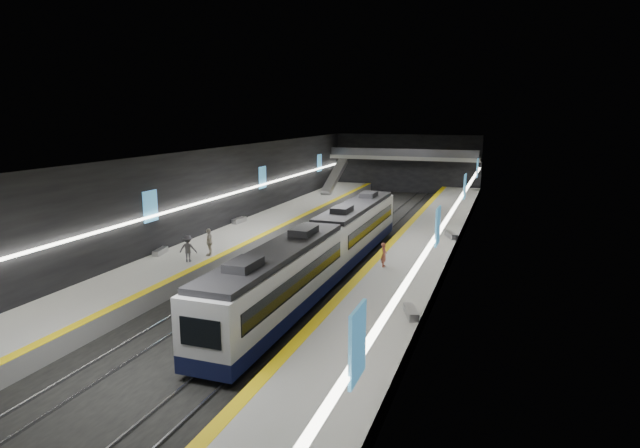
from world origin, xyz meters
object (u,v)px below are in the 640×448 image
at_px(bench_left_far, 239,220).
at_px(passenger_left_b, 188,249).
at_px(bench_left_near, 160,252).
at_px(passenger_right_a, 384,255).
at_px(passenger_left_a, 209,242).
at_px(train, 325,248).
at_px(bench_right_near, 411,312).
at_px(escalator, 335,177).
at_px(bench_right_far, 451,235).

bearing_deg(bench_left_far, passenger_left_b, -73.97).
distance_m(bench_left_near, passenger_right_a, 15.92).
bearing_deg(passenger_left_a, bench_left_near, -94.77).
xyz_separation_m(train, bench_right_near, (7.00, -7.03, -0.99)).
height_order(bench_right_near, passenger_left_b, passenger_left_b).
bearing_deg(bench_left_far, bench_left_near, -87.16).
bearing_deg(train, escalator, 107.08).
bearing_deg(escalator, bench_right_far, -51.75).
height_order(train, bench_right_near, train).
distance_m(escalator, passenger_right_a, 34.39).
bearing_deg(bench_right_near, bench_left_near, 142.17).
distance_m(escalator, bench_left_near, 33.87).
relative_size(passenger_left_a, passenger_left_b, 1.07).
bearing_deg(bench_left_near, passenger_left_b, -28.74).
bearing_deg(passenger_left_b, bench_right_near, 146.37).
distance_m(train, escalator, 34.05).
relative_size(bench_left_near, passenger_right_a, 1.03).
bearing_deg(bench_right_far, bench_left_near, -171.09).
xyz_separation_m(escalator, passenger_left_a, (1.50, -32.87, -0.93)).
bearing_deg(escalator, bench_right_near, -66.75).
distance_m(bench_right_near, passenger_left_b, 16.72).
xyz_separation_m(bench_left_far, bench_right_far, (19.00, 0.40, 0.00)).
distance_m(escalator, passenger_left_a, 32.92).
distance_m(escalator, bench_right_far, 27.51).
bearing_deg(escalator, train, -72.92).
bearing_deg(passenger_left_a, passenger_right_a, 77.14).
height_order(bench_right_near, passenger_right_a, passenger_right_a).
bearing_deg(passenger_left_b, bench_left_far, -93.72).
bearing_deg(escalator, passenger_right_a, -66.43).
relative_size(escalator, bench_left_far, 4.39).
bearing_deg(passenger_right_a, bench_left_far, 53.31).
bearing_deg(bench_left_far, bench_right_far, 4.04).
xyz_separation_m(bench_right_far, passenger_right_a, (-3.26, -9.94, 0.58)).
distance_m(passenger_right_a, passenger_left_b, 13.16).
distance_m(bench_left_far, passenger_left_a, 11.48).
xyz_separation_m(escalator, bench_left_near, (-2.00, -33.77, -1.70)).
relative_size(escalator, bench_left_near, 4.85).
height_order(bench_left_far, passenger_right_a, passenger_right_a).
height_order(bench_right_far, passenger_right_a, passenger_right_a).
bearing_deg(passenger_left_b, bench_right_far, -157.39).
distance_m(passenger_left_a, passenger_left_b, 1.96).
distance_m(bench_left_far, bench_right_near, 25.90).
relative_size(escalator, passenger_left_a, 4.11).
bearing_deg(bench_right_near, passenger_right_a, 91.12).
relative_size(bench_right_near, passenger_left_a, 0.89).
bearing_deg(passenger_left_b, train, 176.95).
xyz_separation_m(escalator, passenger_right_a, (13.74, -31.50, -1.10)).
xyz_separation_m(train, bench_left_far, (-12.00, 10.58, -0.97)).
xyz_separation_m(bench_right_near, bench_right_far, (0.00, 18.00, 0.01)).
xyz_separation_m(escalator, passenger_left_b, (1.00, -34.76, -0.99)).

